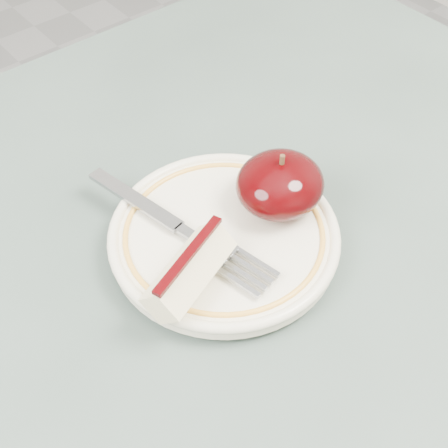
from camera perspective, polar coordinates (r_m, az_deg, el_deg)
table at (r=0.51m, az=4.99°, el=-18.63°), size 0.90×0.90×0.75m
plate at (r=0.49m, az=0.00°, el=-1.10°), size 0.18×0.18×0.02m
apple_half at (r=0.49m, az=5.13°, el=3.64°), size 0.07×0.07×0.05m
apple_wedge at (r=0.44m, az=-3.17°, el=-4.27°), size 0.08×0.06×0.04m
fork at (r=0.48m, az=-4.03°, el=-0.41°), size 0.05×0.18×0.00m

